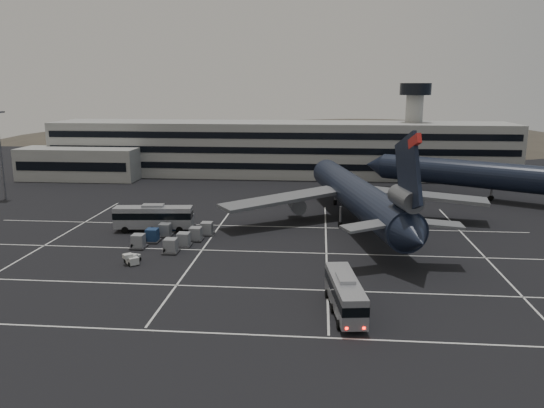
{
  "coord_description": "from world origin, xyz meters",
  "views": [
    {
      "loc": [
        10.84,
        -68.44,
        23.34
      ],
      "look_at": [
        3.37,
        13.23,
        5.0
      ],
      "focal_mm": 35.0,
      "sensor_mm": 36.0,
      "label": 1
    }
  ],
  "objects": [
    {
      "name": "tug_a",
      "position": [
        -14.08,
        -2.18,
        0.55
      ],
      "size": [
        1.65,
        2.16,
        1.24
      ],
      "rotation": [
        0.0,
        0.0,
        -0.28
      ],
      "color": "beige",
      "rests_on": "ground"
    },
    {
      "name": "terminal",
      "position": [
        -2.95,
        71.14,
        6.93
      ],
      "size": [
        125.0,
        26.0,
        24.0
      ],
      "color": "gray",
      "rests_on": "ground"
    },
    {
      "name": "tug_b",
      "position": [
        -14.0,
        -2.93,
        0.66
      ],
      "size": [
        2.56,
        2.68,
        1.5
      ],
      "rotation": [
        0.0,
        0.0,
        0.69
      ],
      "color": "beige",
      "rests_on": "ground"
    },
    {
      "name": "hills",
      "position": [
        17.99,
        170.0,
        -12.07
      ],
      "size": [
        352.0,
        180.0,
        44.0
      ],
      "color": "#38332B",
      "rests_on": "ground"
    },
    {
      "name": "bus_far",
      "position": [
        -16.13,
        13.47,
        2.44
      ],
      "size": [
        12.86,
        4.17,
        4.47
      ],
      "rotation": [
        0.0,
        0.0,
        1.67
      ],
      "color": "gray",
      "rests_on": "ground"
    },
    {
      "name": "lane_markings",
      "position": [
        0.95,
        0.72,
        0.01
      ],
      "size": [
        90.0,
        55.62,
        0.01
      ],
      "color": "silver",
      "rests_on": "ground"
    },
    {
      "name": "ground",
      "position": [
        0.0,
        0.0,
        0.0
      ],
      "size": [
        260.0,
        260.0,
        0.0
      ],
      "primitive_type": "plane",
      "color": "black",
      "rests_on": "ground"
    },
    {
      "name": "trijet_main",
      "position": [
        17.25,
        20.27,
        5.25
      ],
      "size": [
        46.45,
        57.32,
        18.08
      ],
      "rotation": [
        0.0,
        0.0,
        0.21
      ],
      "color": "black",
      "rests_on": "ground"
    },
    {
      "name": "bus_near",
      "position": [
        13.71,
        -15.98,
        2.2
      ],
      "size": [
        4.15,
        11.66,
        4.03
      ],
      "rotation": [
        0.0,
        0.0,
        0.14
      ],
      "color": "gray",
      "rests_on": "ground"
    },
    {
      "name": "trijet_far",
      "position": [
        47.19,
        42.44,
        5.43
      ],
      "size": [
        52.34,
        35.47,
        18.08
      ],
      "rotation": [
        0.0,
        0.0,
        1.04
      ],
      "color": "black",
      "rests_on": "ground"
    },
    {
      "name": "uld_cluster",
      "position": [
        -11.23,
        8.99,
        1.02
      ],
      "size": [
        11.34,
        17.64,
        2.09
      ],
      "rotation": [
        0.0,
        0.0,
        -0.32
      ],
      "color": "#2D2D30",
      "rests_on": "ground"
    }
  ]
}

